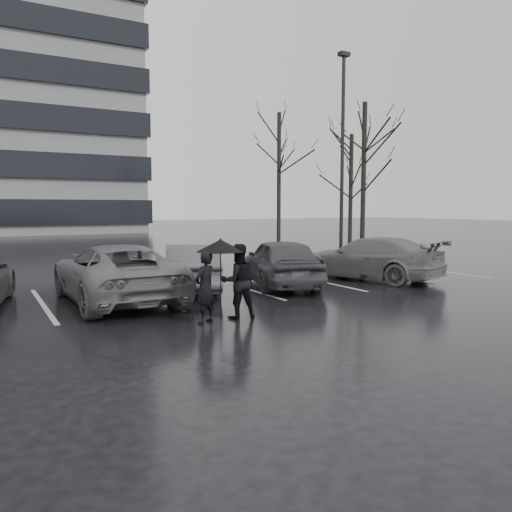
{
  "coord_description": "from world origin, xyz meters",
  "views": [
    {
      "loc": [
        -6.38,
        -10.8,
        2.43
      ],
      "look_at": [
        0.27,
        1.0,
        1.1
      ],
      "focal_mm": 35.0,
      "sensor_mm": 36.0,
      "label": 1
    }
  ],
  "objects": [
    {
      "name": "ground",
      "position": [
        0.0,
        0.0,
        0.0
      ],
      "size": [
        160.0,
        160.0,
        0.0
      ],
      "primitive_type": "plane",
      "color": "black",
      "rests_on": "ground"
    },
    {
      "name": "car_main",
      "position": [
        1.74,
        2.08,
        0.75
      ],
      "size": [
        2.98,
        4.73,
        1.5
      ],
      "primitive_type": "imported",
      "rotation": [
        0.0,
        0.0,
        2.85
      ],
      "color": "black",
      "rests_on": "ground"
    },
    {
      "name": "car_west_a",
      "position": [
        -0.93,
        2.73,
        0.68
      ],
      "size": [
        2.74,
        4.39,
        1.37
      ],
      "primitive_type": "imported",
      "rotation": [
        0.0,
        0.0,
        2.8
      ],
      "color": "#2E2F31",
      "rests_on": "ground"
    },
    {
      "name": "car_west_b",
      "position": [
        -3.27,
        2.08,
        0.74
      ],
      "size": [
        2.55,
        5.38,
        1.48
      ],
      "primitive_type": "imported",
      "rotation": [
        0.0,
        0.0,
        3.16
      ],
      "color": "#4B4B4E",
      "rests_on": "ground"
    },
    {
      "name": "car_east",
      "position": [
        5.13,
        1.87,
        0.72
      ],
      "size": [
        3.49,
        5.31,
        1.43
      ],
      "primitive_type": "imported",
      "rotation": [
        0.0,
        0.0,
        3.47
      ],
      "color": "#4B4B4E",
      "rests_on": "ground"
    },
    {
      "name": "pedestrian_left",
      "position": [
        -2.26,
        -1.31,
        0.76
      ],
      "size": [
        0.66,
        0.58,
        1.51
      ],
      "primitive_type": "imported",
      "rotation": [
        0.0,
        0.0,
        3.64
      ],
      "color": "black",
      "rests_on": "ground"
    },
    {
      "name": "pedestrian_right",
      "position": [
        -1.44,
        -1.23,
        0.82
      ],
      "size": [
        0.87,
        0.73,
        1.64
      ],
      "primitive_type": "imported",
      "rotation": [
        0.0,
        0.0,
        3.0
      ],
      "color": "black",
      "rests_on": "ground"
    },
    {
      "name": "umbrella",
      "position": [
        -1.81,
        -1.14,
        1.61
      ],
      "size": [
        1.04,
        1.04,
        1.76
      ],
      "color": "black",
      "rests_on": "ground"
    },
    {
      "name": "lamp_post",
      "position": [
        8.6,
        7.64,
        4.32
      ],
      "size": [
        0.52,
        0.52,
        9.45
      ],
      "rotation": [
        0.0,
        0.0,
        -0.16
      ],
      "color": "gray",
      "rests_on": "ground"
    },
    {
      "name": "stall_stripes",
      "position": [
        -0.8,
        2.5,
        0.0
      ],
      "size": [
        19.72,
        5.0,
        0.0
      ],
      "color": "#B5B6B8",
      "rests_on": "ground"
    },
    {
      "name": "tree_east",
      "position": [
        12.0,
        10.0,
        4.0
      ],
      "size": [
        0.26,
        0.26,
        8.0
      ],
      "primitive_type": "cylinder",
      "color": "black",
      "rests_on": "ground"
    },
    {
      "name": "tree_ne",
      "position": [
        14.5,
        14.0,
        3.5
      ],
      "size": [
        0.26,
        0.26,
        7.0
      ],
      "primitive_type": "cylinder",
      "color": "black",
      "rests_on": "ground"
    },
    {
      "name": "tree_north",
      "position": [
        11.0,
        17.0,
        4.25
      ],
      "size": [
        0.26,
        0.26,
        8.5
      ],
      "primitive_type": "cylinder",
      "color": "black",
      "rests_on": "ground"
    }
  ]
}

